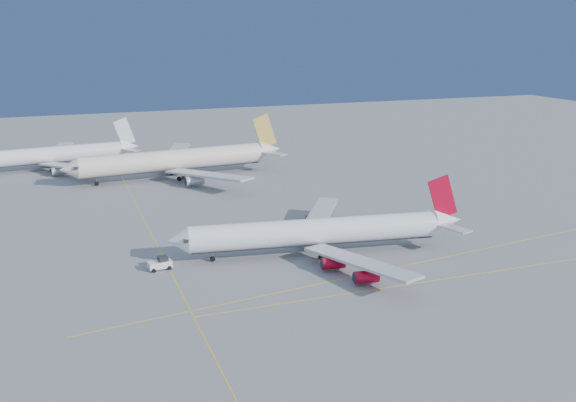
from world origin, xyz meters
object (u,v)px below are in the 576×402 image
(airliner_virgin, at_px, (322,232))
(airliner_etihad, at_px, (178,160))
(airliner_third, at_px, (52,155))
(pushback_tug, at_px, (160,263))

(airliner_virgin, relative_size, airliner_etihad, 0.89)
(airliner_third, bearing_deg, pushback_tug, -86.68)
(airliner_virgin, bearing_deg, airliner_third, 123.93)
(pushback_tug, bearing_deg, airliner_etihad, 68.71)
(airliner_third, relative_size, pushback_tug, 12.40)
(airliner_virgin, height_order, airliner_etihad, airliner_etihad)
(airliner_etihad, bearing_deg, airliner_virgin, -85.08)
(pushback_tug, bearing_deg, airliner_third, 92.22)
(airliner_virgin, distance_m, airliner_third, 116.39)
(airliner_etihad, relative_size, airliner_third, 1.21)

